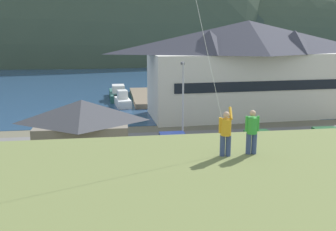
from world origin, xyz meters
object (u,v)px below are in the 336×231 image
at_px(parked_car_front_row_red, 325,138).
at_px(person_companion, 252,131).
at_px(parked_car_mid_row_center, 257,141).
at_px(parked_car_mid_row_far, 222,166).
at_px(parked_car_back_row_left, 174,143).
at_px(wharf_dock, 143,97).
at_px(parking_light_pole, 183,98).
at_px(storage_shed_near_lot, 83,131).
at_px(person_kite_flyer, 226,132).
at_px(moored_boat_inner_slip, 122,100).
at_px(harbor_lodge, 247,66).
at_px(storage_shed_waterside, 178,96).
at_px(moored_boat_outer_mooring, 172,99).
at_px(moored_boat_wharfside, 118,94).

xyz_separation_m(parked_car_front_row_red, person_companion, (-13.05, -16.84, 5.58)).
height_order(parked_car_mid_row_center, parked_car_mid_row_far, same).
distance_m(parked_car_back_row_left, parked_car_mid_row_far, 6.43).
xyz_separation_m(wharf_dock, parked_car_front_row_red, (13.60, -26.77, 0.71)).
height_order(parked_car_mid_row_center, parking_light_pole, parking_light_pole).
bearing_deg(parked_car_back_row_left, storage_shed_near_lot, -172.53).
relative_size(parked_car_front_row_red, person_kite_flyer, 2.30).
distance_m(wharf_dock, moored_boat_inner_slip, 5.26).
relative_size(wharf_dock, moored_boat_inner_slip, 2.48).
bearing_deg(storage_shed_near_lot, harbor_lodge, 39.37).
bearing_deg(parking_light_pole, wharf_dock, 93.86).
bearing_deg(storage_shed_waterside, moored_boat_inner_slip, 132.63).
bearing_deg(person_kite_flyer, wharf_dock, 89.31).
bearing_deg(harbor_lodge, wharf_dock, 132.58).
height_order(parked_car_mid_row_far, person_kite_flyer, person_kite_flyer).
bearing_deg(moored_boat_inner_slip, parked_car_mid_row_far, -78.18).
distance_m(storage_shed_waterside, person_companion, 32.85).
relative_size(harbor_lodge, parking_light_pole, 3.31).
bearing_deg(parked_car_front_row_red, parked_car_mid_row_center, -178.84).
bearing_deg(parked_car_mid_row_center, wharf_dock, 105.29).
height_order(storage_shed_near_lot, parked_car_front_row_red, storage_shed_near_lot).
xyz_separation_m(storage_shed_waterside, parked_car_mid_row_far, (-0.54, -21.24, -1.24)).
height_order(wharf_dock, moored_boat_outer_mooring, moored_boat_outer_mooring).
height_order(moored_boat_inner_slip, person_kite_flyer, person_kite_flyer).
distance_m(harbor_lodge, storage_shed_waterside, 8.96).
relative_size(storage_shed_waterside, person_kite_flyer, 2.83).
bearing_deg(wharf_dock, parked_car_mid_row_center, -74.71).
xyz_separation_m(storage_shed_near_lot, moored_boat_wharfside, (3.39, 28.47, -1.94)).
bearing_deg(parked_car_mid_row_center, harbor_lodge, 74.65).
relative_size(moored_boat_wharfside, parked_car_mid_row_far, 1.81).
bearing_deg(harbor_lodge, person_companion, -109.06).
xyz_separation_m(parked_car_mid_row_center, person_companion, (-6.81, -16.71, 5.58)).
bearing_deg(wharf_dock, moored_boat_inner_slip, -127.66).
xyz_separation_m(moored_boat_wharfside, moored_boat_inner_slip, (0.40, -5.23, 0.00)).
height_order(storage_shed_waterside, parked_car_back_row_left, storage_shed_waterside).
bearing_deg(storage_shed_near_lot, parked_car_back_row_left, 7.47).
relative_size(storage_shed_near_lot, moored_boat_outer_mooring, 0.87).
distance_m(wharf_dock, parked_car_back_row_left, 26.45).
relative_size(wharf_dock, person_kite_flyer, 7.72).
distance_m(storage_shed_near_lot, parked_car_front_row_red, 20.66).
bearing_deg(wharf_dock, parked_car_front_row_red, -63.08).
bearing_deg(moored_boat_inner_slip, moored_boat_outer_mooring, -0.36).
bearing_deg(parked_car_mid_row_center, moored_boat_inner_slip, 114.90).
bearing_deg(parked_car_mid_row_center, person_companion, -112.16).
distance_m(moored_boat_outer_mooring, parked_car_back_row_left, 22.51).
distance_m(moored_boat_inner_slip, parked_car_mid_row_far, 28.86).
bearing_deg(parked_car_mid_row_far, storage_shed_waterside, 88.54).
distance_m(parked_car_back_row_left, parked_car_mid_row_center, 7.09).
distance_m(moored_boat_wharfside, parked_car_mid_row_center, 30.04).
bearing_deg(parked_car_mid_row_center, moored_boat_wharfside, 111.38).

